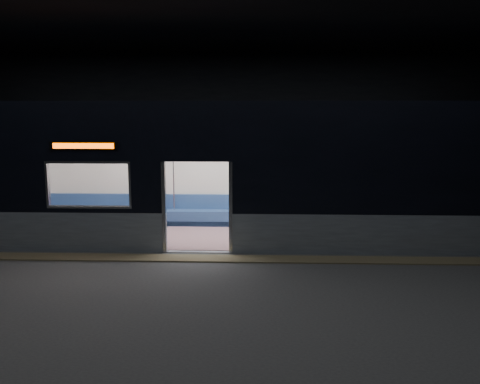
{
  "coord_description": "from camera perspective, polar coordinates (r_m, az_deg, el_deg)",
  "views": [
    {
      "loc": [
        1.34,
        -9.9,
        3.2
      ],
      "look_at": [
        0.9,
        2.3,
        1.17
      ],
      "focal_mm": 38.0,
      "sensor_mm": 36.0,
      "label": 1
    }
  ],
  "objects": [
    {
      "name": "metro_car",
      "position": [
        12.59,
        -4.06,
        3.22
      ],
      "size": [
        18.0,
        3.04,
        3.35
      ],
      "color": "#92A0AF",
      "rests_on": "station_floor"
    },
    {
      "name": "handbag",
      "position": [
        13.8,
        -10.57,
        -1.31
      ],
      "size": [
        0.29,
        0.27,
        0.12
      ],
      "primitive_type": "cube",
      "rotation": [
        0.0,
        0.0,
        0.26
      ],
      "color": "black",
      "rests_on": "passenger"
    },
    {
      "name": "station_floor",
      "position": [
        10.49,
        -5.43,
        -8.41
      ],
      "size": [
        24.0,
        14.0,
        0.01
      ],
      "primitive_type": "cube",
      "color": "#47494C",
      "rests_on": "ground"
    },
    {
      "name": "tactile_strip",
      "position": [
        11.01,
        -5.06,
        -7.44
      ],
      "size": [
        22.8,
        0.5,
        0.03
      ],
      "primitive_type": "cube",
      "color": "#8C7F59",
      "rests_on": "station_floor"
    },
    {
      "name": "passenger",
      "position": [
        13.99,
        -10.38,
        -0.65
      ],
      "size": [
        0.43,
        0.7,
        1.35
      ],
      "rotation": [
        0.0,
        0.0,
        -0.19
      ],
      "color": "black",
      "rests_on": "metro_car"
    },
    {
      "name": "transit_map",
      "position": [
        13.89,
        5.75,
        2.33
      ],
      "size": [
        1.07,
        0.03,
        0.7
      ],
      "primitive_type": "cube",
      "color": "white",
      "rests_on": "metro_car"
    },
    {
      "name": "station_envelope",
      "position": [
        10.0,
        -5.76,
        12.03
      ],
      "size": [
        24.0,
        14.0,
        5.0
      ],
      "color": "black",
      "rests_on": "station_floor"
    }
  ]
}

